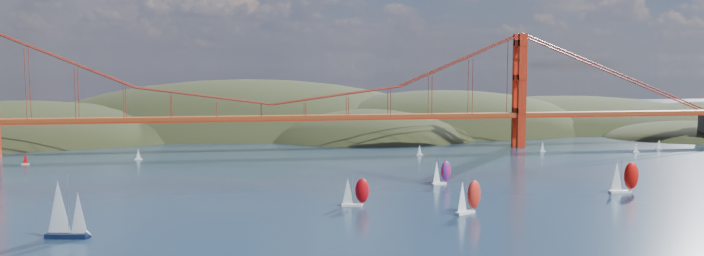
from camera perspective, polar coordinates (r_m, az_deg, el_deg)
name	(u,v)px	position (r m, az deg, el deg)	size (l,w,h in m)	color
headlands	(337,151)	(421.83, -1.22, -1.89)	(725.00, 225.00, 96.00)	black
bridge	(268,82)	(316.13, -6.99, 3.82)	(552.00, 12.00, 55.00)	#933A15
sloop_navy	(65,210)	(172.42, -22.78, -6.30)	(10.02, 6.30, 14.97)	black
racer_0	(355,191)	(194.90, 0.22, -5.28)	(8.01, 3.71, 9.05)	white
racer_1	(468,196)	(188.02, 9.61, -5.61)	(8.87, 6.56, 9.99)	white
racer_2	(624,177)	(230.80, 21.65, -3.78)	(9.50, 3.82, 10.98)	white
racer_rwb	(441,172)	(232.04, 7.42, -3.65)	(7.91, 5.34, 8.85)	white
distant_boat_2	(25,159)	(305.86, -25.51, -2.31)	(3.00, 2.00, 4.70)	silver
distant_boat_3	(138,154)	(303.45, -17.34, -2.09)	(3.00, 2.00, 4.70)	silver
distant_boat_4	(543,147)	(328.45, 15.55, -1.50)	(3.00, 2.00, 4.70)	silver
distant_boat_5	(636,148)	(338.73, 22.53, -1.51)	(3.00, 2.00, 4.70)	silver
distant_boat_6	(659,144)	(357.89, 24.16, -1.23)	(3.00, 2.00, 4.70)	silver
distant_boat_8	(420,150)	(306.13, 5.64, -1.81)	(3.00, 2.00, 4.70)	silver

